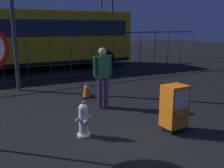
# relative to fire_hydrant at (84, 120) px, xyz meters

# --- Properties ---
(ground_plane) EXTENTS (60.00, 60.00, 0.00)m
(ground_plane) POSITION_rel_fire_hydrant_xyz_m (0.65, -0.72, -0.35)
(ground_plane) COLOR black
(fire_hydrant) EXTENTS (0.33, 0.32, 0.75)m
(fire_hydrant) POSITION_rel_fire_hydrant_xyz_m (0.00, 0.00, 0.00)
(fire_hydrant) COLOR silver
(fire_hydrant) RESTS_ON ground_plane
(newspaper_box_primary) EXTENTS (0.48, 0.42, 1.02)m
(newspaper_box_primary) POSITION_rel_fire_hydrant_xyz_m (1.77, -0.75, 0.22)
(newspaper_box_primary) COLOR black
(newspaper_box_primary) RESTS_ON ground_plane
(pedestrian) EXTENTS (0.55, 0.22, 1.67)m
(pedestrian) POSITION_rel_fire_hydrant_xyz_m (1.23, 1.46, 0.60)
(pedestrian) COLOR #382D51
(pedestrian) RESTS_ON ground_plane
(traffic_cone) EXTENTS (0.36, 0.36, 0.53)m
(traffic_cone) POSITION_rel_fire_hydrant_xyz_m (1.28, 2.64, -0.09)
(traffic_cone) COLOR black
(traffic_cone) RESTS_ON ground_plane
(fence_barrier) EXTENTS (18.03, 0.04, 2.00)m
(fence_barrier) POSITION_rel_fire_hydrant_xyz_m (0.65, 5.95, 0.67)
(fence_barrier) COLOR #2D2D33
(fence_barrier) RESTS_ON ground_plane
(bus_near) EXTENTS (10.67, 3.45, 3.00)m
(bus_near) POSITION_rel_fire_hydrant_xyz_m (1.00, 8.95, 1.36)
(bus_near) COLOR gold
(bus_near) RESTS_ON ground_plane
(street_light_near_left) EXTENTS (0.32, 0.32, 6.27)m
(street_light_near_left) POSITION_rel_fire_hydrant_xyz_m (7.59, 13.46, 3.33)
(street_light_near_left) COLOR #4C4F54
(street_light_near_left) RESTS_ON ground_plane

